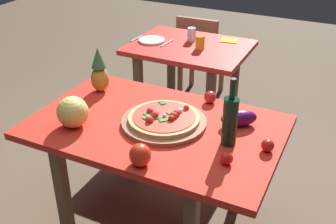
{
  "coord_description": "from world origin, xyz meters",
  "views": [
    {
      "loc": [
        0.9,
        -1.71,
        1.93
      ],
      "look_at": [
        0.04,
        0.07,
        0.82
      ],
      "focal_mm": 44.11,
      "sensor_mm": 36.0,
      "label": 1
    }
  ],
  "objects": [
    {
      "name": "melon",
      "position": [
        -0.39,
        -0.21,
        0.86
      ],
      "size": [
        0.17,
        0.17,
        0.17
      ],
      "primitive_type": "sphere",
      "color": "#EACC61",
      "rests_on": "display_table"
    },
    {
      "name": "pizza",
      "position": [
        0.04,
        0.02,
        0.82
      ],
      "size": [
        0.39,
        0.39,
        0.06
      ],
      "color": "tan",
      "rests_on": "pizza_board"
    },
    {
      "name": "background_table",
      "position": [
        -0.32,
        1.22,
        0.65
      ],
      "size": [
        0.94,
        0.72,
        0.77
      ],
      "color": "brown",
      "rests_on": "ground_plane"
    },
    {
      "name": "tomato_at_corner",
      "position": [
        0.18,
        0.36,
        0.81
      ],
      "size": [
        0.07,
        0.07,
        0.07
      ],
      "primitive_type": "sphere",
      "color": "red",
      "rests_on": "display_table"
    },
    {
      "name": "knife_utensil",
      "position": [
        -0.5,
        1.17,
        0.78
      ],
      "size": [
        0.03,
        0.18,
        0.01
      ],
      "primitive_type": "cube",
      "rotation": [
        0.0,
        0.0,
        -0.09
      ],
      "color": "silver",
      "rests_on": "background_table"
    },
    {
      "name": "tomato_by_bottle",
      "position": [
        0.46,
        -0.18,
        0.81
      ],
      "size": [
        0.06,
        0.06,
        0.06
      ],
      "primitive_type": "sphere",
      "color": "red",
      "rests_on": "display_table"
    },
    {
      "name": "pizza_board",
      "position": [
        0.04,
        0.02,
        0.79
      ],
      "size": [
        0.47,
        0.47,
        0.02
      ],
      "primitive_type": "cylinder",
      "color": "#8E5C3F",
      "rests_on": "display_table"
    },
    {
      "name": "fork_utensil",
      "position": [
        -0.78,
        1.17,
        0.78
      ],
      "size": [
        0.03,
        0.18,
        0.01
      ],
      "primitive_type": "cube",
      "rotation": [
        0.0,
        0.0,
        -0.08
      ],
      "color": "silver",
      "rests_on": "background_table"
    },
    {
      "name": "tomato_near_board",
      "position": [
        0.61,
        0.01,
        0.81
      ],
      "size": [
        0.06,
        0.06,
        0.06
      ],
      "primitive_type": "sphere",
      "color": "red",
      "rests_on": "display_table"
    },
    {
      "name": "bell_pepper",
      "position": [
        0.1,
        -0.36,
        0.83
      ],
      "size": [
        0.1,
        0.1,
        0.11
      ],
      "primitive_type": "ellipsoid",
      "color": "red",
      "rests_on": "display_table"
    },
    {
      "name": "dining_chair",
      "position": [
        -0.46,
        1.81,
        0.48
      ],
      "size": [
        0.41,
        0.41,
        0.85
      ],
      "rotation": [
        0.0,
        0.0,
        3.17
      ],
      "color": "#8E5C3F",
      "rests_on": "ground_plane"
    },
    {
      "name": "napkin_folded",
      "position": [
        -0.07,
        1.47,
        0.78
      ],
      "size": [
        0.15,
        0.14,
        0.01
      ],
      "primitive_type": "cube",
      "rotation": [
        0.0,
        0.0,
        0.12
      ],
      "color": "yellow",
      "rests_on": "background_table"
    },
    {
      "name": "wine_bottle",
      "position": [
        0.42,
        -0.01,
        0.91
      ],
      "size": [
        0.08,
        0.08,
        0.36
      ],
      "color": "black",
      "rests_on": "display_table"
    },
    {
      "name": "display_table",
      "position": [
        0.0,
        0.0,
        0.68
      ],
      "size": [
        1.36,
        0.86,
        0.77
      ],
      "color": "brown",
      "rests_on": "ground_plane"
    },
    {
      "name": "eggplant",
      "position": [
        0.41,
        0.18,
        0.82
      ],
      "size": [
        0.22,
        0.19,
        0.09
      ],
      "primitive_type": "ellipsoid",
      "rotation": [
        0.0,
        0.0,
        0.61
      ],
      "color": "#4B0F4C",
      "rests_on": "display_table"
    },
    {
      "name": "dinner_plate",
      "position": [
        -0.64,
        1.17,
        0.78
      ],
      "size": [
        0.22,
        0.22,
        0.02
      ],
      "primitive_type": "cylinder",
      "color": "white",
      "rests_on": "background_table"
    },
    {
      "name": "pineapple_left",
      "position": [
        -0.5,
        0.21,
        0.9
      ],
      "size": [
        0.11,
        0.11,
        0.29
      ],
      "color": "#B1852F",
      "rests_on": "display_table"
    },
    {
      "name": "drinking_glass_juice",
      "position": [
        -0.22,
        1.19,
        0.83
      ],
      "size": [
        0.07,
        0.07,
        0.1
      ],
      "primitive_type": "cylinder",
      "color": "gold",
      "rests_on": "background_table"
    },
    {
      "name": "drinking_glass_water",
      "position": [
        -0.35,
        1.33,
        0.83
      ],
      "size": [
        0.07,
        0.07,
        0.11
      ],
      "primitive_type": "cylinder",
      "color": "silver",
      "rests_on": "background_table"
    }
  ]
}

